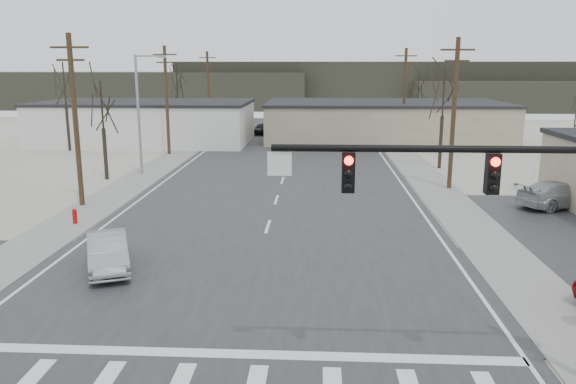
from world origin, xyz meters
name	(u,v)px	position (x,y,z in m)	size (l,w,h in m)	color
ground	(249,286)	(0.00, 0.00, 0.00)	(140.00, 140.00, 0.00)	silver
main_road	(278,196)	(0.00, 15.00, 0.02)	(18.00, 110.00, 0.05)	#292A2C
cross_road	(249,286)	(0.00, 0.00, 0.02)	(90.00, 10.00, 0.04)	#292A2C
sidewalk_left	(139,179)	(-10.60, 20.00, 0.03)	(3.00, 90.00, 0.06)	gray
sidewalk_right	(430,182)	(10.60, 20.00, 0.03)	(3.00, 90.00, 0.06)	gray
traffic_signal_mast	(535,211)	(7.89, -6.20, 4.67)	(8.95, 0.43, 7.20)	black
fire_hydrant	(75,216)	(-10.20, 8.00, 0.45)	(0.24, 0.24, 0.87)	#A50C0C
building_left_far	(146,122)	(-16.00, 40.00, 2.26)	(22.30, 12.30, 4.50)	silver
building_right_far	(384,121)	(10.00, 44.00, 2.15)	(26.30, 14.30, 4.30)	tan
upole_left_b	(75,118)	(-11.50, 12.00, 5.22)	(2.20, 0.30, 10.00)	#40341E
upole_left_c	(167,99)	(-11.50, 32.00, 5.22)	(2.20, 0.30, 10.00)	#40341E
upole_left_d	(208,90)	(-11.50, 52.00, 5.22)	(2.20, 0.30, 10.00)	#40341E
upole_right_a	(454,112)	(11.50, 18.00, 5.22)	(2.20, 0.30, 10.00)	#40341E
upole_right_b	(404,95)	(11.50, 40.00, 5.22)	(2.20, 0.30, 10.00)	#40341E
streetlight_main	(141,108)	(-10.80, 22.00, 5.09)	(2.40, 0.25, 9.00)	gray
tree_left_near	(102,108)	(-13.00, 20.00, 5.23)	(3.30, 3.30, 7.35)	#30281D
tree_right_mid	(444,95)	(12.50, 26.00, 5.93)	(3.74, 3.74, 8.33)	#30281D
tree_left_far	(177,83)	(-14.00, 46.00, 6.28)	(3.96, 3.96, 8.82)	#30281D
tree_right_far	(418,87)	(15.00, 52.00, 5.58)	(3.52, 3.52, 7.84)	#30281D
tree_left_mid	(64,86)	(-22.00, 34.00, 6.28)	(3.96, 3.96, 8.82)	#30281D
hill_left	(130,90)	(-35.00, 92.00, 3.50)	(70.00, 18.00, 7.00)	#333026
hill_center	(380,85)	(15.00, 96.00, 4.50)	(80.00, 18.00, 9.00)	#333026
hill_right	(570,96)	(50.00, 90.00, 2.75)	(60.00, 18.00, 5.50)	#333026
sedan_crossing	(108,252)	(-5.97, 1.47, 0.77)	(1.53, 4.39, 1.45)	gray
car_far_a	(352,128)	(6.69, 49.16, 0.76)	(2.00, 4.92, 1.43)	black
car_far_b	(263,128)	(-4.23, 48.34, 0.73)	(1.62, 4.03, 1.37)	black
car_parked_silver	(559,195)	(16.73, 13.00, 0.80)	(2.13, 5.25, 1.52)	#969CA0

